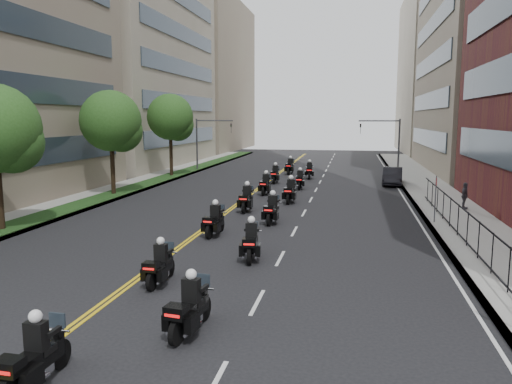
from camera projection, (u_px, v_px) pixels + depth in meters
The scene contains 27 objects.
ground at pixel (77, 372), 11.29m from camera, with size 160.00×160.00×0.00m, color black.
sidewalk_right at pixel (443, 203), 33.30m from camera, with size 4.00×90.00×0.15m, color gray.
sidewalk_left at pixel (110, 193), 37.81m from camera, with size 4.00×90.00×0.15m, color gray.
grass_strip at pixel (120, 192), 37.65m from camera, with size 2.00×90.00×0.04m, color #193513.
building_right_tan at pixel (508, 27), 51.64m from camera, with size 15.11×28.00×30.00m.
building_right_far at pixel (452, 72), 81.06m from camera, with size 15.00×28.00×26.00m, color gray.
building_left_mid at pixel (118, 22), 59.53m from camera, with size 16.11×28.00×34.00m.
building_left_far at pixel (196, 77), 89.25m from camera, with size 16.00×28.00×26.00m, color gray.
iron_fence at pixel (473, 234), 20.74m from camera, with size 0.05×28.00×1.50m.
street_trees at pixel (72, 127), 30.68m from camera, with size 4.40×38.40×7.98m.
traffic_signal_right at pixel (389, 138), 49.73m from camera, with size 4.09×0.20×5.60m.
traffic_signal_left at pixel (205, 137), 53.32m from camera, with size 4.09×0.20×5.60m.
motorcycle_0 at pixel (34, 359), 10.50m from camera, with size 0.54×2.30×1.70m.
motorcycle_1 at pixel (189, 309), 13.20m from camera, with size 0.71×2.36×1.74m.
motorcycle_2 at pixel (160, 266), 17.14m from camera, with size 0.52×2.22×1.64m.
motorcycle_3 at pixel (251, 243), 20.14m from camera, with size 0.69×2.39×1.77m.
motorcycle_4 at pixel (215, 221), 24.27m from camera, with size 0.62×2.39×1.76m.
motorcycle_5 at pixel (272, 210), 27.09m from camera, with size 0.60×2.44×1.80m.
motorcycle_6 at pixel (247, 200), 30.55m from camera, with size 0.57×2.51×1.85m.
motorcycle_7 at pixel (291, 192), 33.67m from camera, with size 0.62×2.53×1.87m.
motorcycle_8 at pixel (266, 185), 37.32m from camera, with size 0.58×2.44×1.80m.
motorcycle_9 at pixel (300, 181), 40.17m from camera, with size 0.54×2.36×1.74m.
motorcycle_10 at pixel (275, 175), 43.80m from camera, with size 0.56×2.47×1.82m.
motorcycle_11 at pixel (309, 171), 46.97m from camera, with size 0.61×2.45×1.81m.
motorcycle_12 at pixel (290, 167), 50.84m from camera, with size 0.65×2.53×1.86m.
parked_sedan at pixel (393, 176), 42.57m from camera, with size 1.58×4.54×1.50m, color black.
pedestrian_c at pixel (465, 196), 30.53m from camera, with size 0.96×0.40×1.64m, color #414048.
Camera 1 is at (5.99, -9.60, 5.70)m, focal length 35.00 mm.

